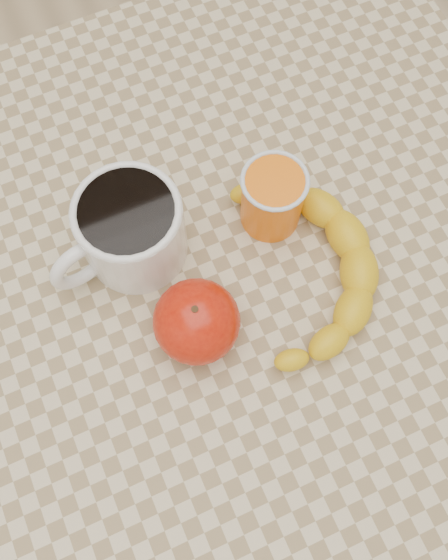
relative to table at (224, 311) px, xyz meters
name	(u,v)px	position (x,y,z in m)	size (l,w,h in m)	color
ground	(224,403)	(0.00, 0.00, -0.66)	(3.00, 3.00, 0.00)	tan
table	(224,311)	(0.00, 0.00, 0.00)	(0.80, 0.80, 0.75)	#C9B68E
coffee_mug	(129,230)	(-0.07, 0.08, 0.14)	(0.16, 0.13, 0.09)	white
orange_juice_glass	(272,198)	(0.08, 0.05, 0.13)	(0.07, 0.07, 0.08)	orange
apple	(197,322)	(-0.04, -0.03, 0.13)	(0.11, 0.11, 0.08)	#A10F05
banana	(306,269)	(0.08, -0.02, 0.11)	(0.25, 0.30, 0.04)	yellow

